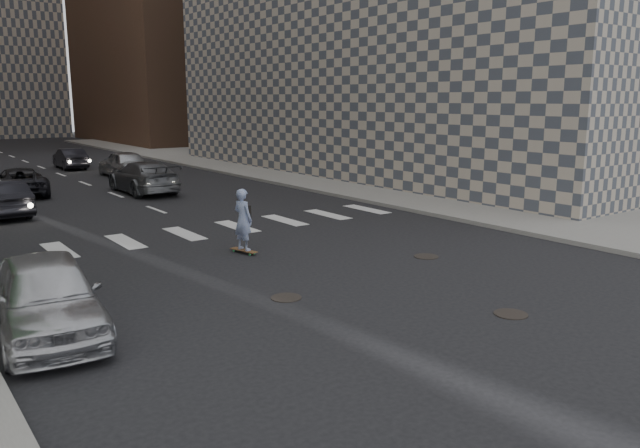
# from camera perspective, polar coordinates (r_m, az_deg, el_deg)

# --- Properties ---
(ground) EXTENTS (160.00, 160.00, 0.00)m
(ground) POSITION_cam_1_polar(r_m,az_deg,el_deg) (14.50, 6.19, -6.49)
(ground) COLOR black
(ground) RESTS_ON ground
(sidewalk_right) EXTENTS (13.00, 80.00, 0.15)m
(sidewalk_right) POSITION_cam_1_polar(r_m,az_deg,el_deg) (38.70, 2.21, 4.87)
(sidewalk_right) COLOR gray
(sidewalk_right) RESTS_ON ground
(manhole_a) EXTENTS (0.70, 0.70, 0.02)m
(manhole_a) POSITION_cam_1_polar(r_m,az_deg,el_deg) (13.77, 17.05, -7.88)
(manhole_a) COLOR black
(manhole_a) RESTS_ON ground
(manhole_b) EXTENTS (0.70, 0.70, 0.02)m
(manhole_b) POSITION_cam_1_polar(r_m,az_deg,el_deg) (14.24, -3.11, -6.73)
(manhole_b) COLOR black
(manhole_b) RESTS_ON ground
(manhole_c) EXTENTS (0.70, 0.70, 0.02)m
(manhole_c) POSITION_cam_1_polar(r_m,az_deg,el_deg) (18.10, 9.69, -2.94)
(manhole_c) COLOR black
(manhole_c) RESTS_ON ground
(skateboarder) EXTENTS (0.57, 0.99, 1.91)m
(skateboarder) POSITION_cam_1_polar(r_m,az_deg,el_deg) (18.18, -7.05, 0.40)
(skateboarder) COLOR brown
(skateboarder) RESTS_ON ground
(silver_sedan) EXTENTS (2.30, 4.69, 1.54)m
(silver_sedan) POSITION_cam_1_polar(r_m,az_deg,el_deg) (12.95, -23.68, -6.04)
(silver_sedan) COLOR #B9BBC0
(silver_sedan) RESTS_ON ground
(traffic_car_a) EXTENTS (1.67, 4.29, 1.39)m
(traffic_car_a) POSITION_cam_1_polar(r_m,az_deg,el_deg) (26.91, -27.15, 2.12)
(traffic_car_a) COLOR black
(traffic_car_a) RESTS_ON ground
(traffic_car_b) EXTENTS (2.22, 5.29, 1.53)m
(traffic_car_b) POSITION_cam_1_polar(r_m,az_deg,el_deg) (31.17, -15.84, 4.16)
(traffic_car_b) COLOR #5A5D62
(traffic_car_b) RESTS_ON ground
(traffic_car_c) EXTENTS (2.64, 4.89, 1.30)m
(traffic_car_c) POSITION_cam_1_polar(r_m,az_deg,el_deg) (32.33, -25.75, 3.51)
(traffic_car_c) COLOR black
(traffic_car_c) RESTS_ON ground
(traffic_car_d) EXTENTS (1.89, 4.62, 1.57)m
(traffic_car_d) POSITION_cam_1_polar(r_m,az_deg,el_deg) (37.85, -17.54, 5.29)
(traffic_car_d) COLOR #A3A5AA
(traffic_car_d) RESTS_ON ground
(traffic_car_e) EXTENTS (1.52, 4.06, 1.32)m
(traffic_car_e) POSITION_cam_1_polar(r_m,az_deg,el_deg) (43.67, -21.88, 5.58)
(traffic_car_e) COLOR black
(traffic_car_e) RESTS_ON ground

